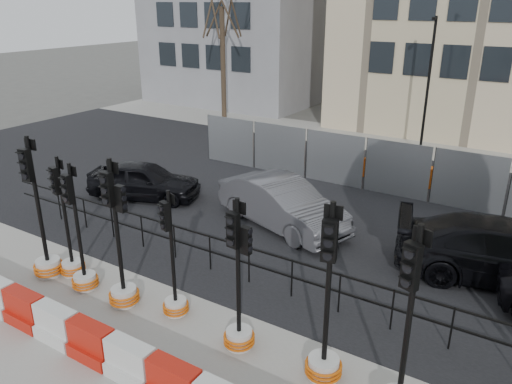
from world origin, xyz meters
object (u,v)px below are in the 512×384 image
Objects in this scene: car_a at (144,180)px; car_c at (506,252)px; traffic_signal_h at (400,381)px; traffic_signal_a at (45,249)px; traffic_signal_d at (122,273)px.

car_c is at bearing -106.76° from car_a.
traffic_signal_h is 0.63× the size of car_c.
traffic_signal_h is (8.98, 0.19, -0.02)m from traffic_signal_a.
traffic_signal_a reaches higher than traffic_signal_d.
traffic_signal_d is 0.99× the size of traffic_signal_h.
traffic_signal_d is 6.75m from car_a.
traffic_signal_d is at bearing -160.47° from car_a.
car_c is (11.54, 0.73, 0.10)m from car_a.
traffic_signal_a reaches higher than traffic_signal_h.
traffic_signal_a is 1.03× the size of traffic_signal_h.
traffic_signal_d reaches higher than car_a.
traffic_signal_d is at bearing -160.25° from traffic_signal_h.
traffic_signal_a is at bearing 177.57° from car_a.
traffic_signal_a is 0.87× the size of car_a.
car_c is at bearing 24.89° from traffic_signal_a.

